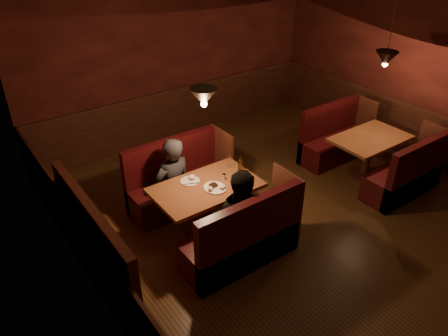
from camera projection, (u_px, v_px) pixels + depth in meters
room at (290, 163)px, 5.86m from camera, size 6.02×7.02×2.92m
main_table at (207, 196)px, 5.99m from camera, size 1.44×0.88×1.01m
main_bench_far at (179, 185)px, 6.69m from camera, size 1.59×0.57×1.08m
main_bench_near at (244, 242)px, 5.55m from camera, size 1.59×0.57×1.08m
second_table at (369, 147)px, 7.33m from camera, size 1.29×0.82×0.73m
second_bench_far at (334, 141)px, 7.99m from camera, size 1.42×0.53×1.02m
second_bench_near at (407, 177)px, 6.92m from camera, size 1.42×0.53×1.02m
diner_a at (172, 169)px, 6.17m from camera, size 0.63×0.44×1.65m
diner_b at (245, 204)px, 5.47m from camera, size 0.96×0.88×1.61m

